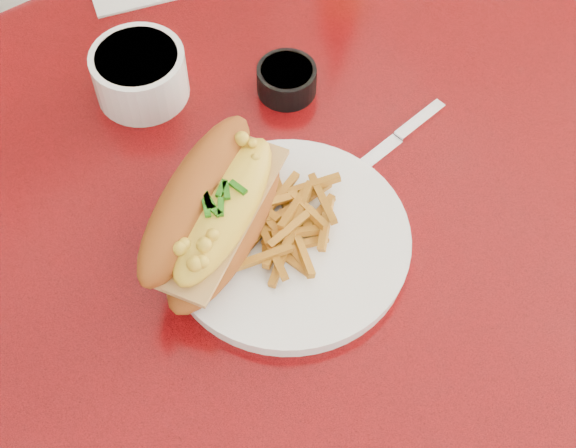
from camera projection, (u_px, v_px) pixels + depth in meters
ground at (278, 424)px, 1.47m from camera, size 8.00×8.00×0.00m
diner_table at (273, 257)px, 0.96m from camera, size 1.23×0.83×0.77m
booth_bench_far at (45, 51)px, 1.59m from camera, size 1.20×0.51×0.90m
dinner_plate at (288, 241)px, 0.77m from camera, size 0.29×0.29×0.02m
mac_hoagie at (214, 210)px, 0.74m from camera, size 0.22×0.19×0.09m
fries_pile at (289, 221)px, 0.76m from camera, size 0.12×0.12×0.03m
fork at (234, 195)px, 0.79m from camera, size 0.03×0.13×0.00m
gravy_ramekin at (140, 73)px, 0.86m from camera, size 0.13×0.13×0.06m
sauce_cup_right at (287, 79)px, 0.88m from camera, size 0.08×0.08×0.03m
knife at (392, 142)px, 0.85m from camera, size 0.19×0.04×0.01m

